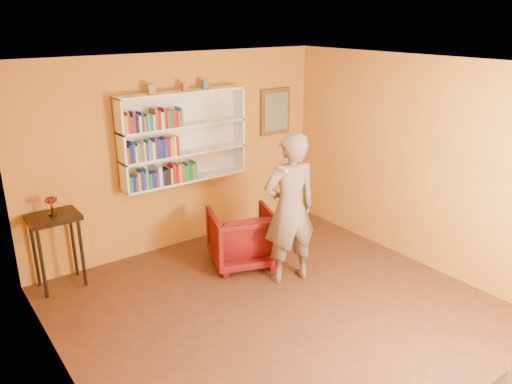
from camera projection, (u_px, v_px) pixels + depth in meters
room_shell at (296, 236)px, 5.11m from camera, size 5.30×5.80×2.88m
bookshelf at (182, 137)px, 6.75m from camera, size 1.80×0.29×1.23m
books_row_lower at (163, 176)px, 6.62m from camera, size 0.97×0.19×0.27m
books_row_middle at (152, 149)px, 6.42m from camera, size 0.72×0.19×0.26m
books_row_upper at (152, 121)px, 6.32m from camera, size 0.80×0.19×0.27m
ornament_left at (151, 89)px, 6.24m from camera, size 0.09×0.09×0.12m
ornament_centre at (185, 87)px, 6.50m from camera, size 0.08×0.08×0.10m
ornament_right at (205, 84)px, 6.67m from camera, size 0.09×0.09×0.12m
framed_painting at (275, 112)px, 7.65m from camera, size 0.55×0.05×0.70m
console_table at (55, 228)px, 5.89m from camera, size 0.57×0.44×0.94m
ruby_lustre at (51, 202)px, 5.78m from camera, size 0.14×0.14×0.23m
armchair at (242, 237)px, 6.59m from camera, size 1.03×1.05×0.75m
person at (290, 209)px, 6.00m from camera, size 0.77×0.59×1.89m
game_remote at (283, 169)px, 5.44m from camera, size 0.04×0.15×0.04m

